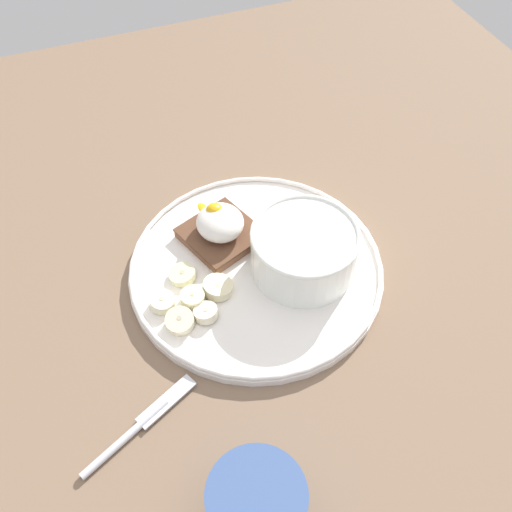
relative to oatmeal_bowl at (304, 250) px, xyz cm
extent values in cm
cube|color=#7B614B|center=(-2.03, -5.24, -5.06)|extent=(120.00, 120.00, 2.00)
cylinder|color=white|center=(-2.03, -5.24, -3.56)|extent=(30.80, 30.80, 1.00)
torus|color=white|center=(-2.03, -5.24, -2.76)|extent=(30.60, 30.60, 0.60)
cylinder|color=white|center=(0.00, 0.00, -0.13)|extent=(12.51, 12.51, 5.85)
torus|color=white|center=(0.00, 0.00, 2.79)|extent=(12.71, 12.71, 0.60)
cylinder|color=#CEB487|center=(0.00, 0.00, -0.63)|extent=(11.11, 11.11, 4.46)
ellipsoid|color=#CEB487|center=(0.00, 0.00, 1.40)|extent=(10.55, 10.55, 1.20)
ellipsoid|color=beige|center=(1.17, -3.14, 1.69)|extent=(1.55, 1.22, 0.58)
ellipsoid|color=tan|center=(-0.23, 0.89, 1.75)|extent=(1.83, 1.96, 0.71)
ellipsoid|color=tan|center=(1.66, 0.20, 1.64)|extent=(1.35, 1.21, 0.49)
ellipsoid|color=tan|center=(-1.63, 2.21, 1.76)|extent=(1.86, 1.38, 0.72)
ellipsoid|color=tan|center=(1.01, -0.56, 1.79)|extent=(2.05, 2.14, 0.78)
ellipsoid|color=#AD8152|center=(-0.99, -0.44, 1.70)|extent=(1.63, 1.28, 0.61)
ellipsoid|color=#C1AF8C|center=(0.33, 0.10, 1.71)|extent=(1.26, 1.63, 0.62)
cube|color=brown|center=(-7.78, -7.73, -1.83)|extent=(10.97, 10.97, 0.30)
cube|color=brown|center=(-7.78, -7.73, -2.39)|extent=(10.76, 10.76, 1.33)
ellipsoid|color=white|center=(-7.78, -7.73, -0.08)|extent=(6.12, 5.83, 3.30)
sphere|color=yellow|center=(-8.97, -7.97, 0.71)|extent=(2.31, 2.31, 2.31)
ellipsoid|color=yellow|center=(-12.00, -8.58, -1.53)|extent=(2.66, 1.66, 0.36)
cylinder|color=beige|center=(-0.23, -10.70, -2.34)|extent=(4.32, 4.42, 1.70)
cylinder|color=#BCB28D|center=(-0.23, -10.70, -1.76)|extent=(0.77, 0.78, 0.22)
cylinder|color=#EEE7BF|center=(-0.54, -17.28, -2.34)|extent=(3.96, 4.00, 1.58)
cylinder|color=#BAB495|center=(-0.54, -17.28, -1.69)|extent=(0.71, 0.71, 0.17)
cylinder|color=beige|center=(0.13, -13.84, -2.37)|extent=(3.56, 3.57, 1.40)
cylinder|color=#B6B08D|center=(0.13, -13.84, -1.68)|extent=(0.64, 0.64, 0.12)
cylinder|color=beige|center=(2.61, -13.07, -2.40)|extent=(3.64, 3.55, 1.55)
cylinder|color=#B6AD93|center=(2.61, -13.07, -1.85)|extent=(0.64, 0.63, 0.20)
cylinder|color=beige|center=(-3.66, -13.99, -2.52)|extent=(4.28, 4.32, 1.31)
cylinder|color=#B6B48C|center=(-3.66, -13.99, -2.09)|extent=(0.77, 0.77, 0.20)
cylinder|color=beige|center=(2.70, -16.13, -2.26)|extent=(4.49, 4.41, 1.87)
cylinder|color=#BAB090|center=(2.70, -16.13, -1.60)|extent=(0.79, 0.78, 0.22)
cylinder|color=#3A558B|center=(24.63, -15.48, -0.19)|extent=(8.50, 8.50, 7.74)
cylinder|color=#341A16|center=(24.63, -15.48, 2.75)|extent=(7.23, 7.23, 0.40)
cylinder|color=silver|center=(12.95, -24.85, -3.66)|extent=(5.24, 9.95, 0.80)
cube|color=silver|center=(10.69, -20.05, -3.66)|extent=(4.42, 7.02, 0.30)
camera|label=1|loc=(37.55, -20.51, 51.47)|focal=40.00mm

